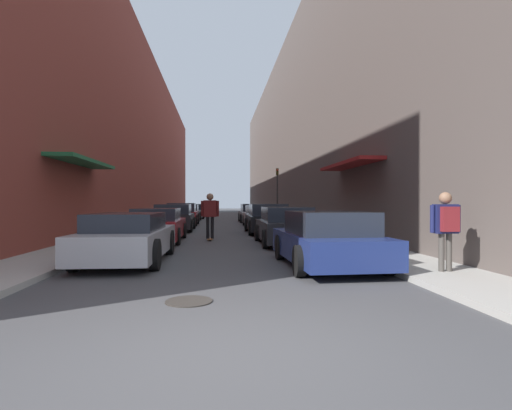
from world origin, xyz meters
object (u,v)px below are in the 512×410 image
at_px(skateboarder, 210,211).
at_px(parked_car_right_1, 285,226).
at_px(parked_car_left_5, 193,212).
at_px(parked_car_right_4, 252,213).
at_px(parked_car_right_0, 328,240).
at_px(manhole_cover, 189,301).
at_px(parked_car_right_3, 260,216).
at_px(parked_car_left_4, 187,213).
at_px(parked_car_right_2, 267,219).
at_px(pedestrian, 446,222).
at_px(parked_car_left_2, 174,218).
at_px(parked_car_left_3, 182,215).
at_px(traffic_light, 277,189).
at_px(parked_car_left_1, 157,225).
at_px(parked_car_left_0, 128,238).

bearing_deg(skateboarder, parked_car_right_1, -32.47).
distance_m(parked_car_left_5, parked_car_right_4, 8.69).
relative_size(parked_car_left_5, parked_car_right_1, 1.00).
height_order(parked_car_right_0, manhole_cover, parked_car_right_0).
height_order(parked_car_right_0, parked_car_right_1, parked_car_right_1).
distance_m(parked_car_right_3, parked_car_right_4, 5.58).
xyz_separation_m(parked_car_left_4, parked_car_right_2, (4.74, -12.78, 0.04)).
bearing_deg(manhole_cover, parked_car_left_4, 94.28).
relative_size(parked_car_left_5, pedestrian, 2.65).
xyz_separation_m(parked_car_left_4, pedestrian, (6.83, -24.28, 0.46)).
relative_size(parked_car_right_3, parked_car_right_4, 1.12).
bearing_deg(parked_car_left_2, parked_car_left_3, 90.21).
xyz_separation_m(parked_car_left_5, parked_car_right_0, (4.69, -27.94, -0.02)).
bearing_deg(parked_car_left_5, pedestrian, -77.28).
xyz_separation_m(parked_car_right_0, parked_car_right_1, (-0.13, 4.95, 0.02)).
height_order(parked_car_right_3, parked_car_right_4, parked_car_right_4).
bearing_deg(parked_car_left_4, parked_car_left_2, -89.44).
xyz_separation_m(parked_car_right_4, traffic_light, (1.56, -2.30, 1.75)).
bearing_deg(parked_car_right_2, parked_car_right_0, -89.21).
bearing_deg(parked_car_left_2, parked_car_left_4, 90.56).
bearing_deg(parked_car_right_4, parked_car_right_3, -90.27).
xyz_separation_m(skateboarder, traffic_light, (4.42, 11.71, 1.27)).
xyz_separation_m(parked_car_right_1, pedestrian, (2.09, -6.45, 0.47)).
bearing_deg(skateboarder, parked_car_right_4, 78.46).
bearing_deg(parked_car_right_2, parked_car_right_3, 88.15).
bearing_deg(parked_car_right_4, skateboarder, -101.54).
bearing_deg(parked_car_left_3, traffic_light, 10.80).
xyz_separation_m(manhole_cover, pedestrian, (4.90, 1.44, 1.09)).
relative_size(parked_car_left_1, parked_car_right_2, 1.03).
bearing_deg(traffic_light, parked_car_left_3, -169.20).
xyz_separation_m(parked_car_left_3, parked_car_right_1, (4.66, -12.19, -0.06)).
relative_size(parked_car_left_1, parked_car_right_1, 1.05).
bearing_deg(parked_car_left_4, parked_car_left_1, -89.61).
distance_m(parked_car_left_2, skateboarder, 5.76).
relative_size(manhole_cover, traffic_light, 0.19).
bearing_deg(parked_car_right_1, parked_car_left_4, 104.89).
xyz_separation_m(parked_car_right_1, parked_car_right_3, (0.16, 10.13, 0.00)).
bearing_deg(manhole_cover, parked_car_left_3, 95.23).
relative_size(parked_car_right_4, manhole_cover, 5.67).
relative_size(parked_car_left_1, skateboarder, 2.37).
height_order(parked_car_right_4, pedestrian, pedestrian).
distance_m(parked_car_left_2, parked_car_left_5, 15.90).
bearing_deg(parked_car_left_1, manhole_cover, -78.91).
height_order(parked_car_left_3, parked_car_right_3, parked_car_left_3).
bearing_deg(manhole_cover, parked_car_left_0, 113.25).
height_order(parked_car_left_0, parked_car_left_4, parked_car_left_4).
height_order(parked_car_left_4, skateboarder, skateboarder).
relative_size(parked_car_left_2, pedestrian, 2.72).
bearing_deg(parked_car_left_3, skateboarder, -79.31).
height_order(parked_car_right_2, pedestrian, pedestrian).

